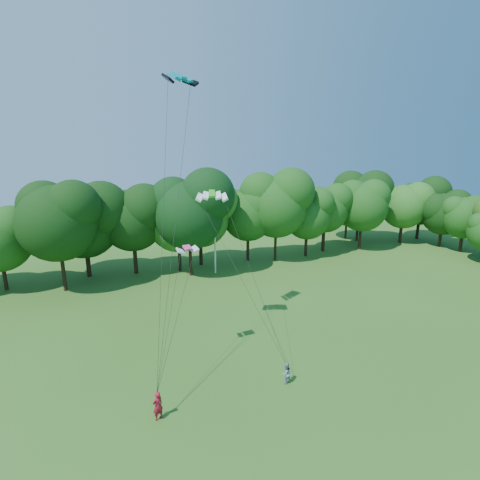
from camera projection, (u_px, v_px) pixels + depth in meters
name	position (u px, v px, depth m)	size (l,w,h in m)	color
utility_pole	(215.00, 239.00, 48.38)	(1.77, 0.43, 8.95)	silver
kite_flyer_left	(158.00, 406.00, 23.13)	(0.70, 0.46, 1.92)	#AB1628
kite_flyer_right	(286.00, 373.00, 26.68)	(0.77, 0.60, 1.58)	#8996BE
kite_teal	(179.00, 75.00, 27.34)	(2.94, 2.20, 0.65)	#058BA3
kite_green	(212.00, 194.00, 30.34)	(2.75, 1.96, 0.55)	green
kite_pink	(187.00, 248.00, 27.36)	(1.64, 0.85, 0.25)	#E6408B
tree_back_center	(189.00, 210.00, 46.49)	(9.49, 9.49, 13.81)	#311B13
tree_back_east	(348.00, 199.00, 65.46)	(7.84, 7.84, 11.40)	black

